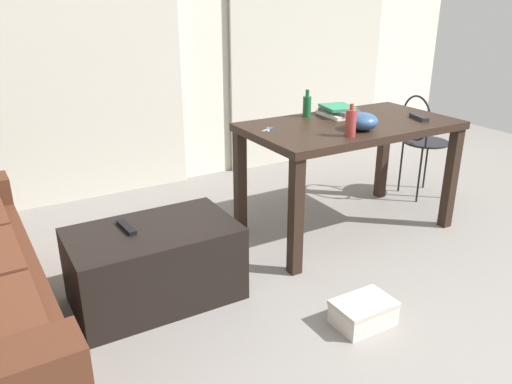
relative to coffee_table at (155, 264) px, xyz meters
The scene contains 14 objects.
ground_plane 1.16m from the coffee_table, ahead, with size 7.55×7.55×0.00m, color gray.
wall_back 2.39m from the coffee_table, 57.73° to the left, with size 5.73×0.10×2.62m, color silver.
curtains 2.25m from the coffee_table, 56.46° to the left, with size 3.91×0.03×2.30m.
coffee_table is the anchor object (origin of this frame).
craft_table 1.55m from the coffee_table, ahead, with size 1.42×0.78×0.78m.
wire_chair 2.44m from the coffee_table, ahead, with size 0.36×0.38×0.84m.
bottle_near 1.54m from the coffee_table, 19.68° to the left, with size 0.06×0.06×0.19m.
bottle_far 1.40m from the coffee_table, ahead, with size 0.07×0.07×0.20m.
bowl 1.53m from the coffee_table, ahead, with size 0.20×0.20×0.11m, color #2D4C7A.
book_stack 1.69m from the coffee_table, 13.92° to the left, with size 0.25×0.30×0.07m.
tv_remote_on_table 2.02m from the coffee_table, ahead, with size 0.05×0.18×0.03m, color #232326.
scissors 1.11m from the coffee_table, 18.53° to the left, with size 0.10×0.10×0.00m.
tv_remote_primary 0.26m from the coffee_table, 150.71° to the left, with size 0.04×0.19×0.02m, color black.
shoebox 1.13m from the coffee_table, 42.49° to the right, with size 0.31×0.21×0.13m.
Camera 1 is at (-1.87, -1.01, 1.58)m, focal length 35.62 mm.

